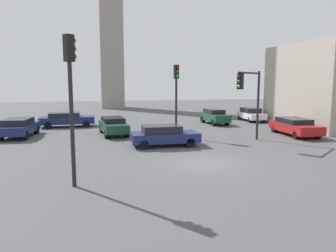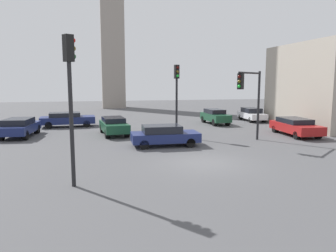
{
  "view_description": "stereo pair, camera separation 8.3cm",
  "coord_description": "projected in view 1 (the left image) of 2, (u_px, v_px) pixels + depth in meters",
  "views": [
    {
      "loc": [
        -5.27,
        -15.31,
        4.13
      ],
      "look_at": [
        -1.45,
        1.85,
        1.69
      ],
      "focal_mm": 34.57,
      "sensor_mm": 36.0,
      "label": 1
    },
    {
      "loc": [
        -5.19,
        -15.33,
        4.13
      ],
      "look_at": [
        -1.45,
        1.85,
        1.69
      ],
      "focal_mm": 34.57,
      "sensor_mm": 36.0,
      "label": 2
    }
  ],
  "objects": [
    {
      "name": "ground_plane",
      "position": [
        203.0,
        163.0,
        16.5
      ],
      "size": [
        107.9,
        107.9,
        0.0
      ],
      "primitive_type": "plane",
      "color": "#4C4C4F"
    },
    {
      "name": "traffic_light_0",
      "position": [
        249.0,
        91.0,
        21.48
      ],
      "size": [
        2.53,
        2.02,
        4.82
      ],
      "rotation": [
        0.0,
        0.0,
        -2.48
      ],
      "color": "black",
      "rests_on": "ground_plane"
    },
    {
      "name": "traffic_light_1",
      "position": [
        71.0,
        84.0,
        12.26
      ],
      "size": [
        0.49,
        0.44,
        5.85
      ],
      "rotation": [
        0.0,
        0.0,
        0.6
      ],
      "color": "black",
      "rests_on": "ground_plane"
    },
    {
      "name": "traffic_light_2",
      "position": [
        176.0,
        87.0,
        23.72
      ],
      "size": [
        0.35,
        0.48,
        5.31
      ],
      "rotation": [
        0.0,
        0.0,
        -1.46
      ],
      "color": "black",
      "rests_on": "ground_plane"
    },
    {
      "name": "car_0",
      "position": [
        251.0,
        114.0,
        33.85
      ],
      "size": [
        1.93,
        4.13,
        1.36
      ],
      "rotation": [
        0.0,
        0.0,
        -1.63
      ],
      "color": "silver",
      "rests_on": "ground_plane"
    },
    {
      "name": "car_1",
      "position": [
        19.0,
        127.0,
        24.02
      ],
      "size": [
        2.39,
        4.57,
        1.4
      ],
      "rotation": [
        0.0,
        0.0,
        1.47
      ],
      "color": "navy",
      "rests_on": "ground_plane"
    },
    {
      "name": "car_2",
      "position": [
        295.0,
        126.0,
        24.82
      ],
      "size": [
        2.22,
        4.84,
        1.3
      ],
      "rotation": [
        0.0,
        0.0,
        -1.62
      ],
      "color": "maroon",
      "rests_on": "ground_plane"
    },
    {
      "name": "car_3",
      "position": [
        66.0,
        119.0,
        29.42
      ],
      "size": [
        4.89,
        2.26,
        1.31
      ],
      "rotation": [
        0.0,
        0.0,
        0.07
      ],
      "color": "navy",
      "rests_on": "ground_plane"
    },
    {
      "name": "car_4",
      "position": [
        164.0,
        135.0,
        20.68
      ],
      "size": [
        4.33,
        1.94,
        1.34
      ],
      "rotation": [
        0.0,
        0.0,
        -0.01
      ],
      "color": "navy",
      "rests_on": "ground_plane"
    },
    {
      "name": "car_5",
      "position": [
        113.0,
        125.0,
        25.0
      ],
      "size": [
        2.21,
        4.33,
        1.35
      ],
      "rotation": [
        0.0,
        0.0,
        -1.46
      ],
      "color": "#19472D",
      "rests_on": "ground_plane"
    },
    {
      "name": "car_6",
      "position": [
        214.0,
        116.0,
        31.4
      ],
      "size": [
        1.83,
        4.09,
        1.44
      ],
      "rotation": [
        0.0,
        0.0,
        -1.52
      ],
      "color": "#19472D",
      "rests_on": "ground_plane"
    }
  ]
}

